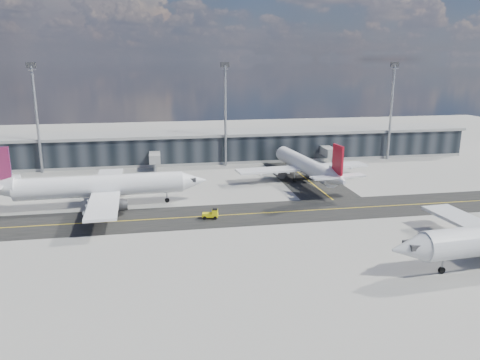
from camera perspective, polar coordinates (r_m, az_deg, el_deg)
The scene contains 8 objects.
ground at distance 89.29m, azimuth 2.75°, elevation -4.88°, with size 300.00×300.00×0.00m, color gray.
taxiway_lanes at distance 100.07m, azimuth 3.58°, elevation -2.73°, with size 180.00×63.00×0.03m.
terminal_concourse at distance 140.66m, azimuth -2.16°, elevation 4.04°, with size 152.00×19.80×8.80m.
floodlight_masts at distance 132.20m, azimuth -1.80°, elevation 8.41°, with size 102.50×0.70×28.90m.
airliner_af at distance 100.16m, azimuth -17.01°, elevation -0.74°, with size 44.73×38.08×13.27m.
airliner_redtail at distance 117.58m, azimuth 8.01°, elevation 1.76°, with size 34.60×40.51×11.99m.
baggage_tug at distance 89.74m, azimuth -3.47°, elevation -4.16°, with size 3.21×2.06×1.87m.
service_van at distance 131.30m, azimuth 6.74°, elevation 1.69°, with size 2.40×5.20×1.45m, color white.
Camera 1 is at (-18.89, -82.09, 29.60)m, focal length 35.00 mm.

